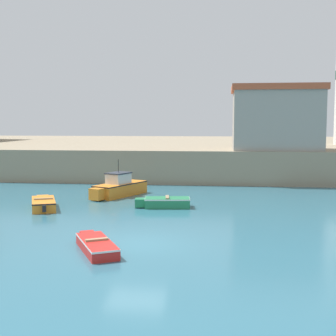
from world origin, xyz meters
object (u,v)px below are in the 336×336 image
(dinghy_green_3, at_px, (165,202))
(harbor_shed_mid_row, at_px, (276,118))
(dinghy_red_0, at_px, (96,245))
(motorboat_orange_4, at_px, (119,187))
(dinghy_orange_5, at_px, (43,203))

(dinghy_green_3, relative_size, harbor_shed_mid_row, 0.45)
(harbor_shed_mid_row, bearing_deg, dinghy_red_0, -112.39)
(harbor_shed_mid_row, bearing_deg, motorboat_orange_4, -141.84)
(dinghy_red_0, bearing_deg, dinghy_green_3, 81.02)
(dinghy_green_3, height_order, motorboat_orange_4, motorboat_orange_4)
(dinghy_green_3, bearing_deg, motorboat_orange_4, 133.04)
(motorboat_orange_4, xyz_separation_m, dinghy_orange_5, (-3.37, -5.14, -0.29))
(dinghy_green_3, bearing_deg, dinghy_red_0, -98.98)
(dinghy_green_3, xyz_separation_m, motorboat_orange_4, (-3.67, 3.93, 0.28))
(dinghy_orange_5, bearing_deg, harbor_shed_mid_row, 43.65)
(dinghy_red_0, relative_size, harbor_shed_mid_row, 0.48)
(dinghy_red_0, height_order, motorboat_orange_4, motorboat_orange_4)
(dinghy_red_0, distance_m, dinghy_orange_5, 10.11)
(dinghy_orange_5, height_order, harbor_shed_mid_row, harbor_shed_mid_row)
(dinghy_red_0, bearing_deg, motorboat_orange_4, 98.92)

